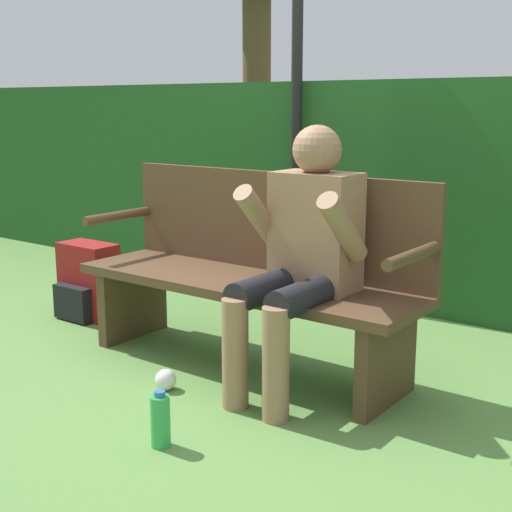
% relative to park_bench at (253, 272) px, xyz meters
% --- Properties ---
extents(ground_plane, '(40.00, 40.00, 0.00)m').
position_rel_park_bench_xyz_m(ground_plane, '(0.00, -0.07, -0.45)').
color(ground_plane, '#5B8942').
extents(hedge_back, '(12.00, 0.37, 1.38)m').
position_rel_park_bench_xyz_m(hedge_back, '(0.00, 1.41, 0.24)').
color(hedge_back, '#1E4C1E').
rests_on(hedge_back, ground).
extents(park_bench, '(1.75, 0.50, 0.92)m').
position_rel_park_bench_xyz_m(park_bench, '(0.00, 0.00, 0.00)').
color(park_bench, '#513823').
rests_on(park_bench, ground).
extents(person_seated, '(0.51, 0.61, 1.16)m').
position_rel_park_bench_xyz_m(person_seated, '(0.37, -0.13, 0.18)').
color(person_seated, '#997051').
rests_on(person_seated, ground).
extents(backpack, '(0.35, 0.26, 0.44)m').
position_rel_park_bench_xyz_m(backpack, '(-1.24, 0.02, -0.25)').
color(backpack, maroon).
rests_on(backpack, ground).
extents(water_bottle, '(0.07, 0.07, 0.22)m').
position_rel_park_bench_xyz_m(water_bottle, '(0.26, -0.91, -0.35)').
color(water_bottle, green).
rests_on(water_bottle, ground).
extents(signpost, '(0.41, 0.09, 2.51)m').
position_rel_park_bench_xyz_m(signpost, '(-0.53, 1.15, 0.99)').
color(signpost, black).
rests_on(signpost, ground).
extents(litter_crumple, '(0.09, 0.09, 0.09)m').
position_rel_park_bench_xyz_m(litter_crumple, '(-0.10, -0.51, -0.41)').
color(litter_crumple, silver).
rests_on(litter_crumple, ground).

